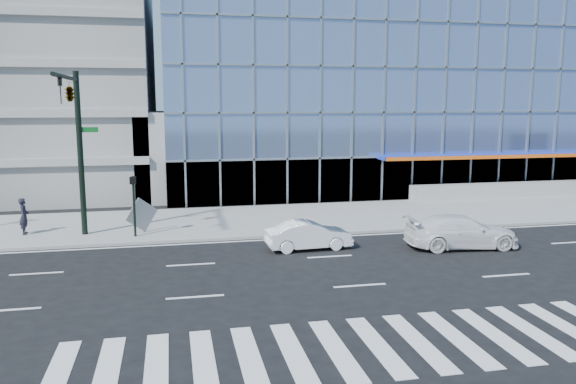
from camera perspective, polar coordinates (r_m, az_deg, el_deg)
The scene contains 10 objects.
ground at distance 24.75m, azimuth 4.26°, elevation -6.56°, with size 160.00×160.00×0.00m, color black.
sidewalk at distance 32.28m, azimuth 0.33°, elevation -2.68°, with size 120.00×8.00×0.15m, color gray.
theatre_building at distance 53.07m, azimuth 11.24°, elevation 9.85°, with size 42.00×26.00×15.00m, color #6C85B5.
ramp_block at distance 41.05m, azimuth -10.89°, elevation 3.82°, with size 6.00×8.00×6.00m, color gray.
traffic_signal at distance 27.79m, azimuth -21.00°, elevation 7.46°, with size 1.14×5.74×8.00m.
ped_signal_post at distance 28.25m, azimuth -15.41°, elevation -0.45°, with size 0.30×0.33×3.00m.
white_suv at distance 27.24m, azimuth 17.20°, elevation -3.86°, with size 2.12×5.20×1.51m, color white.
white_sedan at distance 25.80m, azimuth 2.11°, elevation -4.41°, with size 1.37×3.94×1.30m, color white.
pedestrian at distance 30.89m, azimuth -25.24°, elevation -2.24°, with size 0.67×0.44×1.83m, color black.
tilted_panel at distance 29.26m, azimuth -14.64°, elevation -2.25°, with size 1.30×0.06×1.30m, color gray.
Camera 1 is at (-6.66, -22.88, 6.69)m, focal length 35.00 mm.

